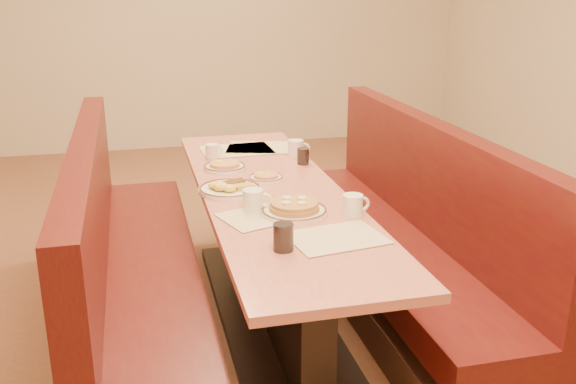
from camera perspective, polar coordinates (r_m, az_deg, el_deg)
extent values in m
plane|color=#9E6647|center=(3.55, -1.36, -11.38)|extent=(8.00, 8.00, 0.00)
cube|color=beige|center=(7.06, -8.78, 15.19)|extent=(6.00, 0.04, 2.80)
cube|color=black|center=(3.54, -1.36, -10.96)|extent=(0.55, 1.88, 0.06)
cube|color=black|center=(3.39, -1.40, -6.17)|extent=(0.15, 1.75, 0.71)
cube|color=#DC7566|center=(3.26, -1.46, -0.15)|extent=(0.70, 2.50, 0.04)
cube|color=#4C3326|center=(3.44, -12.61, -11.00)|extent=(0.55, 2.50, 0.20)
cube|color=#4E180D|center=(3.32, -12.93, -6.93)|extent=(0.55, 2.50, 0.16)
cube|color=#4E180D|center=(3.19, -17.27, -1.01)|extent=(0.12, 2.50, 0.60)
cube|color=#4C3326|center=(3.69, 9.02, -8.65)|extent=(0.55, 2.50, 0.20)
cube|color=#4E180D|center=(3.58, 9.24, -4.80)|extent=(0.55, 2.50, 0.16)
cube|color=#4E180D|center=(3.54, 12.76, 1.26)|extent=(0.12, 2.50, 0.60)
cube|color=beige|center=(2.89, -2.22, -2.11)|extent=(0.43, 0.37, 0.00)
cube|color=beige|center=(2.65, 4.33, -4.06)|extent=(0.42, 0.34, 0.00)
cube|color=beige|center=(4.02, -4.57, 3.75)|extent=(0.45, 0.34, 0.00)
cube|color=beige|center=(4.08, -2.41, 4.00)|extent=(0.49, 0.42, 0.00)
cylinder|color=white|center=(2.91, 0.56, -1.77)|extent=(0.31, 0.31, 0.02)
torus|color=#5E2D1C|center=(2.91, 0.56, -1.59)|extent=(0.30, 0.30, 0.01)
cylinder|color=#B87942|center=(2.91, 0.56, -1.39)|extent=(0.23, 0.23, 0.02)
cylinder|color=#B87942|center=(2.90, 0.56, -1.04)|extent=(0.21, 0.21, 0.02)
cylinder|color=#F0E89C|center=(2.93, 1.26, -0.56)|extent=(0.04, 0.04, 0.01)
cylinder|color=#F0E89C|center=(2.93, -0.10, -0.55)|extent=(0.04, 0.04, 0.01)
cylinder|color=#F0E89C|center=(2.87, -0.16, -0.99)|extent=(0.04, 0.04, 0.01)
cylinder|color=#F0E89C|center=(2.86, 1.23, -1.01)|extent=(0.04, 0.04, 0.01)
cylinder|color=white|center=(3.23, -5.22, 0.21)|extent=(0.31, 0.31, 0.02)
torus|color=#5E2D1C|center=(3.23, -5.23, 0.38)|extent=(0.31, 0.31, 0.01)
ellipsoid|color=yellow|center=(3.19, -6.03, 0.50)|extent=(0.08, 0.08, 0.04)
ellipsoid|color=yellow|center=(3.16, -5.21, 0.34)|extent=(0.07, 0.07, 0.04)
ellipsoid|color=yellow|center=(3.22, -6.58, 0.61)|extent=(0.06, 0.06, 0.03)
cylinder|color=brown|center=(3.26, -4.72, 0.80)|extent=(0.11, 0.06, 0.02)
cylinder|color=brown|center=(3.29, -4.93, 0.96)|extent=(0.11, 0.06, 0.02)
cube|color=gold|center=(3.21, -3.92, 0.50)|extent=(0.11, 0.09, 0.02)
cylinder|color=white|center=(3.42, -1.97, 1.24)|extent=(0.19, 0.19, 0.01)
torus|color=#5E2D1C|center=(3.42, -1.97, 1.36)|extent=(0.18, 0.18, 0.01)
cylinder|color=#DF9C4E|center=(3.42, -1.97, 1.48)|extent=(0.13, 0.13, 0.01)
ellipsoid|color=yellow|center=(3.42, -2.41, 1.63)|extent=(0.04, 0.04, 0.02)
cylinder|color=white|center=(3.63, -5.64, 2.19)|extent=(0.24, 0.24, 0.02)
torus|color=#5E2D1C|center=(3.62, -5.65, 2.32)|extent=(0.24, 0.24, 0.01)
cylinder|color=#DF9C4E|center=(3.62, -5.65, 2.48)|extent=(0.17, 0.17, 0.02)
ellipsoid|color=yellow|center=(3.63, -6.17, 2.65)|extent=(0.05, 0.05, 0.03)
cylinder|color=white|center=(2.90, 5.78, -1.18)|extent=(0.09, 0.09, 0.10)
torus|color=white|center=(2.92, 6.65, -1.07)|extent=(0.07, 0.02, 0.07)
cylinder|color=black|center=(2.88, 5.81, -0.39)|extent=(0.08, 0.08, 0.01)
cylinder|color=white|center=(2.94, -3.12, -0.76)|extent=(0.10, 0.10, 0.10)
torus|color=white|center=(2.94, -2.12, -0.76)|extent=(0.08, 0.03, 0.07)
cylinder|color=black|center=(2.93, -3.14, 0.07)|extent=(0.08, 0.08, 0.01)
cylinder|color=white|center=(3.85, 0.69, 3.89)|extent=(0.09, 0.09, 0.10)
torus|color=white|center=(3.86, 1.44, 3.89)|extent=(0.07, 0.03, 0.07)
cylinder|color=black|center=(3.84, 0.70, 4.52)|extent=(0.08, 0.08, 0.01)
cylinder|color=white|center=(3.85, -6.77, 3.62)|extent=(0.08, 0.08, 0.08)
torus|color=white|center=(3.87, -6.24, 3.72)|extent=(0.06, 0.04, 0.06)
cylinder|color=black|center=(3.84, -6.79, 4.15)|extent=(0.07, 0.07, 0.01)
cylinder|color=black|center=(2.51, -0.42, -4.05)|extent=(0.08, 0.08, 0.11)
cylinder|color=silver|center=(2.51, -0.42, -4.03)|extent=(0.08, 0.08, 0.11)
cylinder|color=black|center=(3.70, 1.35, 3.19)|extent=(0.06, 0.06, 0.09)
cylinder|color=silver|center=(3.70, 1.35, 3.20)|extent=(0.07, 0.07, 0.09)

